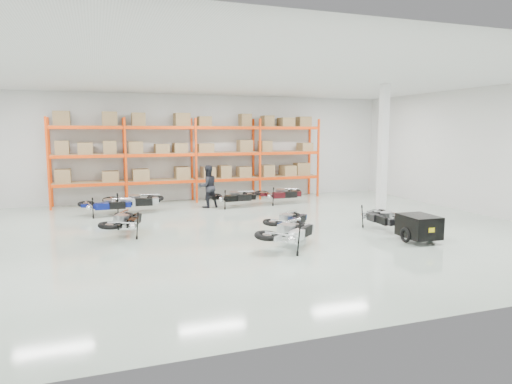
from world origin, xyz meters
name	(u,v)px	position (x,y,z in m)	size (l,w,h in m)	color
room	(239,156)	(0.00, 0.00, 2.25)	(18.00, 18.00, 18.00)	#B6CBB9
pallet_rack	(194,148)	(0.00, 6.45, 2.26)	(11.28, 0.98, 3.62)	#FF460D
structural_column	(383,152)	(5.20, 0.50, 2.25)	(0.25, 0.25, 4.50)	white
moto_blue_centre	(289,216)	(1.34, -0.52, 0.49)	(0.71, 1.59, 0.97)	#071B4D
moto_silver_left	(290,227)	(0.63, -2.22, 0.56)	(0.81, 1.82, 1.11)	silver
moto_black_far_left	(125,217)	(-3.20, 0.70, 0.53)	(0.78, 1.75, 1.07)	black
moto_touring_right	(384,214)	(4.19, -1.10, 0.50)	(0.73, 1.64, 1.00)	black
trailer	(419,227)	(4.19, -2.70, 0.42)	(0.91, 1.72, 0.72)	black
moto_back_a	(107,201)	(-3.59, 4.11, 0.52)	(0.75, 1.69, 1.03)	navy
moto_back_b	(133,197)	(-2.68, 4.40, 0.57)	(0.83, 1.88, 1.15)	#A2A6AC
moto_back_c	(234,194)	(1.13, 4.39, 0.53)	(0.77, 1.74, 1.06)	black
moto_back_d	(280,191)	(3.18, 4.61, 0.53)	(0.77, 1.74, 1.06)	#3E0C11
person_back	(208,186)	(0.16, 4.66, 0.83)	(0.80, 0.63, 1.65)	black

